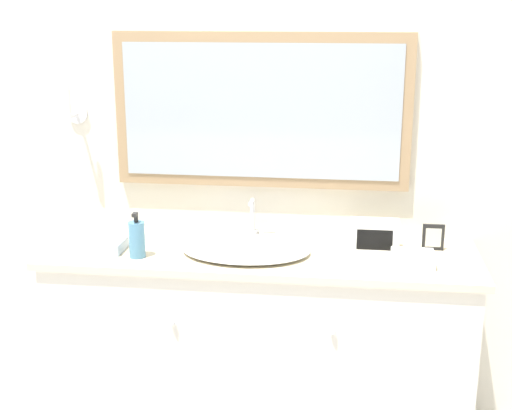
% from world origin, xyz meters
% --- Properties ---
extents(wall_back, '(8.00, 0.18, 2.55)m').
position_xyz_m(wall_back, '(-0.00, 0.60, 1.28)').
color(wall_back, silver).
rests_on(wall_back, ground_plane).
extents(vanity_counter, '(1.80, 0.55, 0.90)m').
position_xyz_m(vanity_counter, '(0.00, 0.31, 0.45)').
color(vanity_counter, beige).
rests_on(vanity_counter, ground_plane).
extents(sink_basin, '(0.53, 0.43, 0.18)m').
position_xyz_m(sink_basin, '(-0.06, 0.29, 0.92)').
color(sink_basin, white).
rests_on(sink_basin, vanity_counter).
extents(soap_bottle, '(0.07, 0.07, 0.19)m').
position_xyz_m(soap_bottle, '(-0.49, 0.17, 0.98)').
color(soap_bottle, teal).
rests_on(soap_bottle, vanity_counter).
extents(appliance_box, '(0.20, 0.11, 0.13)m').
position_xyz_m(appliance_box, '(0.47, 0.38, 0.96)').
color(appliance_box, white).
rests_on(appliance_box, vanity_counter).
extents(picture_frame, '(0.09, 0.01, 0.11)m').
position_xyz_m(picture_frame, '(0.72, 0.42, 0.96)').
color(picture_frame, black).
rests_on(picture_frame, vanity_counter).
extents(hand_towel_near_sink, '(0.17, 0.13, 0.05)m').
position_xyz_m(hand_towel_near_sink, '(0.62, 0.23, 0.93)').
color(hand_towel_near_sink, white).
rests_on(hand_towel_near_sink, vanity_counter).
extents(hand_towel_far_corner, '(0.20, 0.14, 0.05)m').
position_xyz_m(hand_towel_far_corner, '(-0.66, 0.23, 0.92)').
color(hand_towel_far_corner, '#A8B7C6').
rests_on(hand_towel_far_corner, vanity_counter).
extents(metal_tray, '(0.14, 0.12, 0.01)m').
position_xyz_m(metal_tray, '(0.44, 0.18, 0.90)').
color(metal_tray, silver).
rests_on(metal_tray, vanity_counter).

